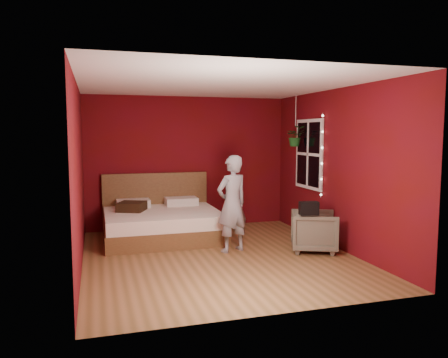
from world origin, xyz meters
The scene contains 10 objects.
floor centered at (0.00, 0.00, 0.00)m, with size 4.50×4.50×0.00m, color brown.
room_walls centered at (0.00, 0.00, 1.68)m, with size 4.04×4.54×2.62m.
window centered at (1.97, 0.90, 1.50)m, with size 0.05×0.97×1.27m.
fairy_lights centered at (1.94, 0.38, 1.50)m, with size 0.04×0.04×1.45m.
bed centered at (-0.66, 1.44, 0.29)m, with size 2.02×1.72×1.11m.
person centered at (0.28, 0.21, 0.77)m, with size 0.56×0.37×1.54m, color gray.
armchair centered at (1.55, -0.14, 0.32)m, with size 0.69×0.71×0.64m, color #676251.
handbag centered at (1.32, -0.38, 0.74)m, with size 0.28×0.14×0.20m, color black.
throw_pillow centered at (-1.18, 1.52, 0.58)m, with size 0.44×0.44×0.16m, color #311F10.
hanging_plant centered at (1.81, 1.15, 1.83)m, with size 0.40×0.37×0.96m.
Camera 1 is at (-1.78, -6.29, 1.88)m, focal length 35.00 mm.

